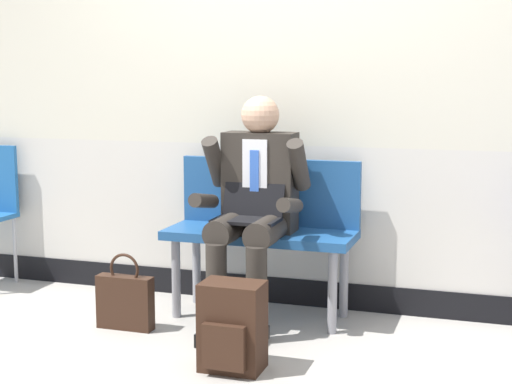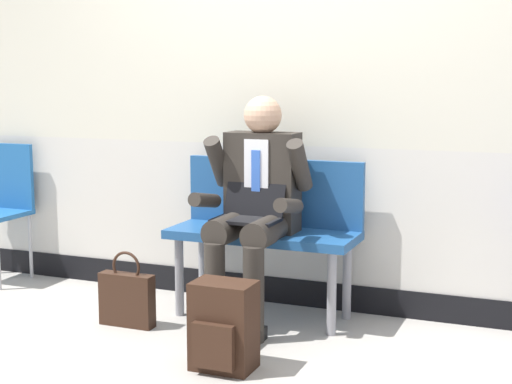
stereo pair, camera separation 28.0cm
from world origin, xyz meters
TOP-DOWN VIEW (x-y plane):
  - ground_plane at (0.00, 0.00)m, footprint 18.00×18.00m
  - station_wall at (0.00, 0.72)m, footprint 6.04×0.14m
  - bench_with_person at (-0.08, 0.44)m, footprint 1.06×0.42m
  - person_seated at (-0.08, 0.24)m, footprint 0.57×0.70m
  - backpack at (0.04, -0.43)m, footprint 0.29×0.23m
  - handbag at (-0.71, -0.05)m, footprint 0.31×0.08m

SIDE VIEW (x-z plane):
  - ground_plane at x=0.00m, z-range 0.00..0.00m
  - handbag at x=-0.71m, z-range -0.05..0.37m
  - backpack at x=0.04m, z-range 0.00..0.41m
  - bench_with_person at x=-0.08m, z-range 0.09..0.98m
  - person_seated at x=-0.08m, z-range 0.05..1.30m
  - station_wall at x=0.00m, z-range -0.01..2.82m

